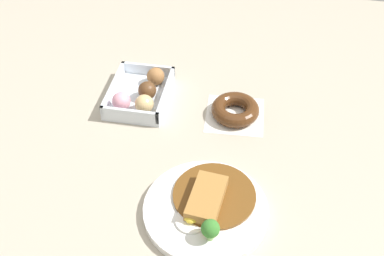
# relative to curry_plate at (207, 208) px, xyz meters

# --- Properties ---
(ground_plane) EXTENTS (1.60, 1.60, 0.00)m
(ground_plane) POSITION_rel_curry_plate_xyz_m (0.15, 0.12, -0.01)
(ground_plane) COLOR #B2A893
(curry_plate) EXTENTS (0.25, 0.25, 0.07)m
(curry_plate) POSITION_rel_curry_plate_xyz_m (0.00, 0.00, 0.00)
(curry_plate) COLOR white
(curry_plate) RESTS_ON ground_plane
(donut_box) EXTENTS (0.19, 0.14, 0.06)m
(donut_box) POSITION_rel_curry_plate_xyz_m (0.31, 0.22, 0.01)
(donut_box) COLOR silver
(donut_box) RESTS_ON ground_plane
(chocolate_ring_donut) EXTENTS (0.15, 0.15, 0.04)m
(chocolate_ring_donut) POSITION_rel_curry_plate_xyz_m (0.30, -0.02, 0.00)
(chocolate_ring_donut) COLOR white
(chocolate_ring_donut) RESTS_ON ground_plane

